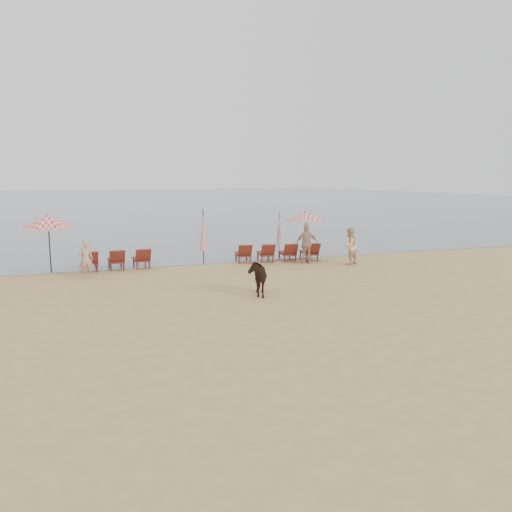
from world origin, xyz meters
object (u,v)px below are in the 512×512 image
Objects in this scene: umbrella_closed_left at (203,231)px; beachgoer_left at (86,259)px; umbrella_closed_right at (279,229)px; umbrella_open_left_b at (48,221)px; lounger_cluster_left at (116,259)px; cow at (257,277)px; beachgoer_right_b at (307,244)px; lounger_cluster_right at (277,252)px; umbrella_open_right at (305,216)px; beachgoer_right_a at (350,246)px.

beachgoer_left is (-5.03, -1.55, -0.77)m from umbrella_closed_left.
umbrella_open_left_b is at bearing -170.83° from umbrella_closed_right.
cow is at bearing -58.63° from lounger_cluster_left.
umbrella_closed_left is (3.79, -0.01, 1.10)m from lounger_cluster_left.
lounger_cluster_right is at bearing -33.16° from beachgoer_right_b.
lounger_cluster_left is at bearing 136.82° from cow.
umbrella_closed_left is 6.47m from cow.
lounger_cluster_left is at bearing -132.75° from beachgoer_left.
beachgoer_right_b is at bearing 64.77° from cow.
umbrella_closed_left is at bearing -159.01° from umbrella_closed_right.
umbrella_closed_right is at bearing 10.91° from lounger_cluster_left.
umbrella_open_left_b is at bearing 150.89° from cow.
beachgoer_left is at bearing 152.06° from cow.
umbrella_open_right reaches higher than beachgoer_left.
beachgoer_right_b reaches higher than lounger_cluster_left.
umbrella_open_right reaches higher than lounger_cluster_right.
lounger_cluster_right is 1.50m from beachgoer_right_b.
umbrella_closed_right is at bearing 20.99° from umbrella_closed_left.
cow is at bearing -107.43° from lounger_cluster_right.
umbrella_closed_left is 1.48× the size of beachgoer_right_a.
beachgoer_right_b is (8.23, -1.39, 0.47)m from lounger_cluster_left.
umbrella_open_left_b is 6.40m from umbrella_closed_left.
lounger_cluster_right is at bearing -17.19° from umbrella_open_left_b.
lounger_cluster_left is 1.21× the size of umbrella_open_right.
umbrella_open_left_b is at bearing -179.45° from umbrella_closed_left.
lounger_cluster_right is 1.62× the size of umbrella_closed_left.
umbrella_open_right is 1.54× the size of beachgoer_left.
beachgoer_left is (-5.25, 4.86, 0.13)m from cow.
beachgoer_left is at bearing -161.05° from umbrella_closed_right.
umbrella_open_right is 1.11× the size of umbrella_closed_right.
beachgoer_right_a is at bearing -65.82° from umbrella_closed_right.
cow is (0.22, -6.41, -0.90)m from umbrella_closed_left.
umbrella_closed_right is at bearing -88.10° from beachgoer_right_a.
beachgoer_right_a reaches higher than lounger_cluster_left.
umbrella_closed_left is 4.66m from umbrella_closed_right.
beachgoer_right_b is (4.22, 5.02, 0.27)m from cow.
umbrella_closed_left reaches higher than beachgoer_left.
cow is 0.82× the size of beachgoer_right_b.
umbrella_closed_right reaches higher than beachgoer_right_b.
umbrella_closed_left reaches higher than lounger_cluster_left.
umbrella_closed_left is 6.57m from beachgoer_right_a.
umbrella_closed_right is 1.15× the size of beachgoer_right_b.
cow is at bearing -117.05° from umbrella_closed_right.
beachgoer_left is at bearing -162.85° from umbrella_closed_left.
umbrella_open_right is (11.19, -0.34, -0.09)m from umbrella_open_left_b.
umbrella_open_left_b reaches higher than umbrella_closed_right.
beachgoer_right_a is (1.77, -3.95, -0.43)m from umbrella_closed_right.
lounger_cluster_right is 2.24× the size of beachgoer_right_b.
umbrella_open_right is 4.87m from umbrella_closed_left.
umbrella_open_left_b is at bearing 2.16° from beachgoer_right_b.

